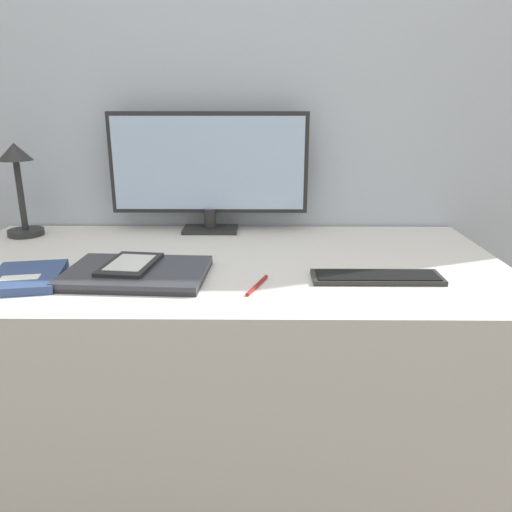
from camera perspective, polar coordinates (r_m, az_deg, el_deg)
name	(u,v)px	position (r m, az deg, el deg)	size (l,w,h in m)	color
wall_back	(228,93)	(1.77, -3.28, 18.09)	(3.60, 0.05, 2.40)	#B2BCC6
desk	(223,377)	(1.56, -3.78, -13.63)	(1.58, 0.80, 0.75)	silver
monitor	(209,168)	(1.69, -5.42, 10.01)	(0.66, 0.11, 0.40)	#262626
keyboard	(377,277)	(1.29, 13.62, -2.35)	(0.32, 0.10, 0.01)	#282828
laptop	(136,274)	(1.30, -13.50, -1.96)	(0.36, 0.27, 0.02)	#232328
ereader	(130,264)	(1.32, -14.19, -0.90)	(0.14, 0.20, 0.01)	black
desk_lamp	(18,178)	(1.80, -25.53, 8.07)	(0.11, 0.11, 0.30)	#282828
notebook	(26,277)	(1.36, -24.76, -2.24)	(0.20, 0.24, 0.02)	#334775
pen	(257,285)	(1.20, 0.13, -3.35)	(0.05, 0.13, 0.01)	maroon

